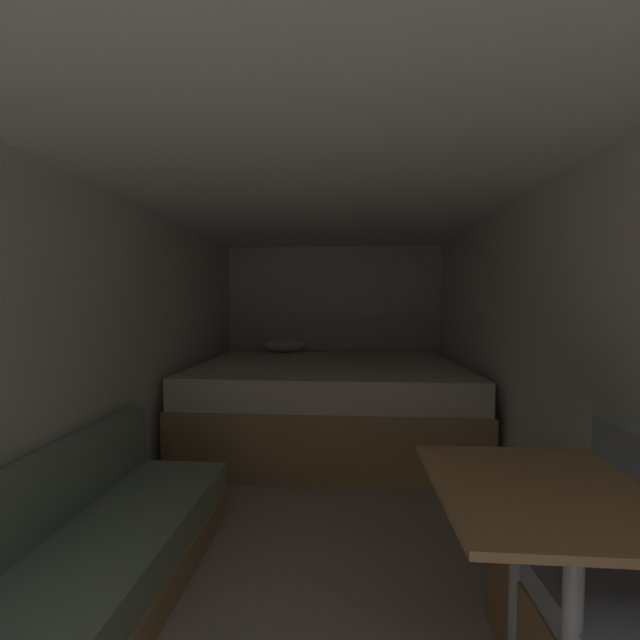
{
  "coord_description": "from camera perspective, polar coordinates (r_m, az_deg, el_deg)",
  "views": [
    {
      "loc": [
        0.16,
        -0.3,
        1.35
      ],
      "look_at": [
        -0.05,
        2.7,
        1.21
      ],
      "focal_mm": 21.15,
      "sensor_mm": 36.0,
      "label": 1
    }
  ],
  "objects": [
    {
      "name": "bed",
      "position": [
        3.75,
        1.4,
        -12.24
      ],
      "size": [
        2.47,
        1.84,
        0.94
      ],
      "color": "tan",
      "rests_on": "ground"
    },
    {
      "name": "dinette_table",
      "position": [
        1.5,
        30.62,
        -24.93
      ],
      "size": [
        0.66,
        0.65,
        0.78
      ],
      "color": "#9E7247",
      "rests_on": "ground"
    },
    {
      "name": "sofa_left",
      "position": [
        2.14,
        -34.05,
        -30.0
      ],
      "size": [
        0.68,
        1.92,
        0.67
      ],
      "color": "tan",
      "rests_on": "ground"
    },
    {
      "name": "ceiling_slab",
      "position": [
        2.34,
        -0.08,
        20.17
      ],
      "size": [
        2.69,
        4.71,
        0.05
      ],
      "primitive_type": "cube",
      "color": "white",
      "rests_on": "wall_left"
    },
    {
      "name": "ground_plane",
      "position": [
        2.61,
        -0.08,
        -28.55
      ],
      "size": [
        6.71,
        6.71,
        0.0
      ],
      "primitive_type": "plane",
      "color": "#A39984"
    },
    {
      "name": "wall_right",
      "position": [
        2.54,
        31.32,
        -5.36
      ],
      "size": [
        0.05,
        4.71,
        2.03
      ],
      "primitive_type": "cube",
      "color": "silver",
      "rests_on": "ground"
    },
    {
      "name": "wall_left",
      "position": [
        2.7,
        -29.4,
        -4.86
      ],
      "size": [
        0.05,
        4.71,
        2.03
      ],
      "primitive_type": "cube",
      "color": "silver",
      "rests_on": "ground"
    },
    {
      "name": "wall_back",
      "position": [
        4.63,
        2.02,
        -1.52
      ],
      "size": [
        2.69,
        0.05,
        2.03
      ],
      "primitive_type": "cube",
      "color": "silver",
      "rests_on": "ground"
    }
  ]
}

